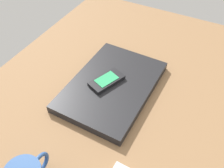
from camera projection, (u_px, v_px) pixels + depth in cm
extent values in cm
cube|color=olive|center=(108.00, 118.00, 69.35)|extent=(120.00, 80.00, 3.00)
cube|color=black|center=(112.00, 86.00, 74.20)|extent=(32.72, 22.79, 2.44)
cube|color=black|center=(107.00, 81.00, 73.19)|extent=(11.35, 8.45, 1.13)
cube|color=#33A566|center=(107.00, 79.00, 72.74)|extent=(7.33, 5.98, 0.14)
torus|color=#2D518C|center=(40.00, 164.00, 53.72)|extent=(5.58, 0.90, 5.58)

